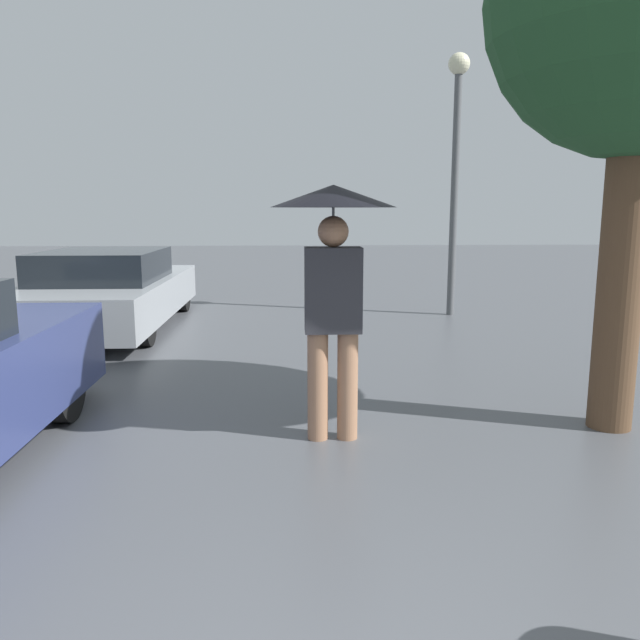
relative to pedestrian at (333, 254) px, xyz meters
name	(u,v)px	position (x,y,z in m)	size (l,w,h in m)	color
pedestrian	(333,254)	(0.00, 0.00, 0.00)	(0.92, 0.92, 1.91)	#9E7051
parked_car_farthest	(108,291)	(-3.02, 4.76, -0.87)	(1.86, 4.58, 1.16)	#9EA3A8
street_lamp	(456,144)	(2.36, 5.65, 1.36)	(0.34, 0.34, 4.16)	#515456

